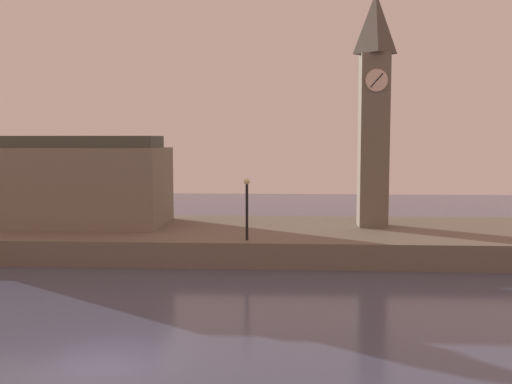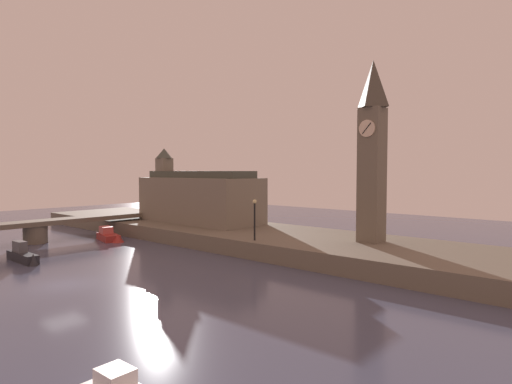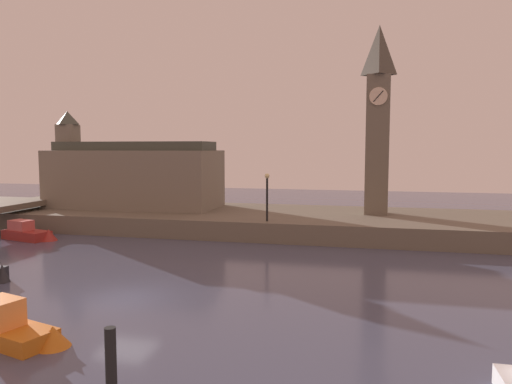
{
  "view_description": "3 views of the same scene",
  "coord_description": "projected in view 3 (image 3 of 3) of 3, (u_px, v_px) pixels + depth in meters",
  "views": [
    {
      "loc": [
        6.01,
        -18.71,
        7.36
      ],
      "look_at": [
        4.11,
        14.21,
        4.38
      ],
      "focal_mm": 41.65,
      "sensor_mm": 36.0,
      "label": 1
    },
    {
      "loc": [
        27.96,
        -12.54,
        7.58
      ],
      "look_at": [
        1.75,
        17.3,
        5.58
      ],
      "focal_mm": 29.91,
      "sensor_mm": 36.0,
      "label": 2
    },
    {
      "loc": [
        10.92,
        -19.87,
        7.01
      ],
      "look_at": [
        2.19,
        17.19,
        3.48
      ],
      "focal_mm": 33.78,
      "sensor_mm": 36.0,
      "label": 3
    }
  ],
  "objects": [
    {
      "name": "parliament_hall",
      "position": [
        132.0,
        175.0,
        44.62
      ],
      "size": [
        15.46,
        6.56,
        8.93
      ],
      "color": "slate",
      "rests_on": "far_embankment"
    },
    {
      "name": "boat_patrol_orange",
      "position": [
        20.0,
        330.0,
        17.21
      ],
      "size": [
        4.39,
        2.41,
        1.68
      ],
      "color": "orange",
      "rests_on": "ground"
    },
    {
      "name": "clock_tower",
      "position": [
        378.0,
        117.0,
        39.33
      ],
      "size": [
        2.05,
        2.11,
        15.35
      ],
      "color": "#6B6051",
      "rests_on": "far_embankment"
    },
    {
      "name": "ground_plane",
      "position": [
        126.0,
        298.0,
        22.4
      ],
      "size": [
        120.0,
        120.0,
        0.0
      ],
      "primitive_type": "plane",
      "color": "#474C66"
    },
    {
      "name": "streetlamp",
      "position": [
        267.0,
        191.0,
        35.87
      ],
      "size": [
        0.36,
        0.36,
        3.58
      ],
      "color": "black",
      "rests_on": "far_embankment"
    },
    {
      "name": "boat_dinghy_red",
      "position": [
        31.0,
        233.0,
        36.63
      ],
      "size": [
        4.85,
        2.49,
        1.57
      ],
      "color": "maroon",
      "rests_on": "ground"
    },
    {
      "name": "far_embankment",
      "position": [
        239.0,
        220.0,
        41.71
      ],
      "size": [
        70.0,
        12.0,
        1.5
      ],
      "primitive_type": "cube",
      "color": "#6B6051",
      "rests_on": "ground"
    },
    {
      "name": "mooring_post_right",
      "position": [
        111.0,
        363.0,
        13.41
      ],
      "size": [
        0.32,
        0.32,
        2.04
      ],
      "primitive_type": "cylinder",
      "color": "black",
      "rests_on": "ground"
    }
  ]
}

